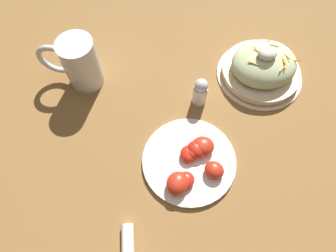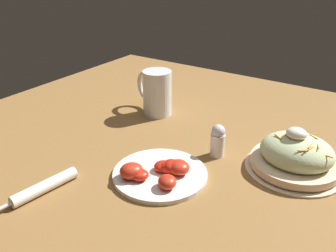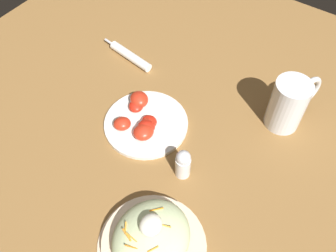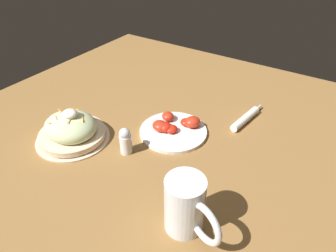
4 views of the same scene
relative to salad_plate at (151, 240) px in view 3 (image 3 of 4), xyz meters
name	(u,v)px [view 3 (image 3 of 4)]	position (x,y,z in m)	size (l,w,h in m)	color
ground_plane	(166,136)	(0.24, 0.13, -0.03)	(1.43, 1.43, 0.00)	olive
salad_plate	(151,240)	(0.00, 0.00, 0.00)	(0.22, 0.22, 0.11)	beige
beer_mug	(288,106)	(0.45, -0.08, 0.03)	(0.15, 0.09, 0.14)	white
napkin_roll	(130,56)	(0.41, 0.38, -0.02)	(0.05, 0.18, 0.03)	white
tomato_plate	(143,121)	(0.24, 0.20, -0.02)	(0.21, 0.21, 0.04)	white
salt_shaker	(183,164)	(0.18, 0.04, 0.01)	(0.04, 0.04, 0.08)	white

